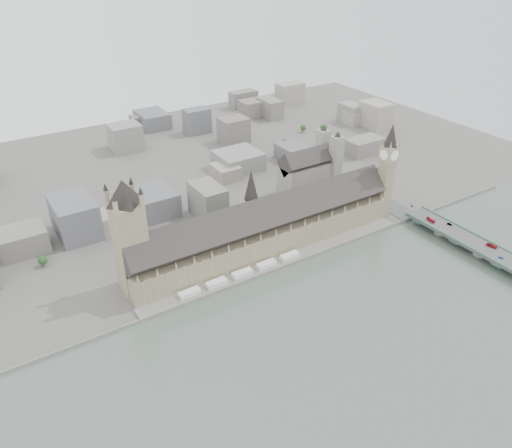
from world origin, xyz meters
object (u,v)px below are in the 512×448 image
red_bus_south (492,246)px  car_approach (412,206)px  westminster_abbey (310,171)px  red_bus_north (431,220)px  westminster_bridge (474,247)px  car_blue (501,258)px  elizabeth_tower (388,165)px  victoria_tower (129,232)px  car_silver (450,224)px  palace_of_westminster (264,228)px

red_bus_south → car_approach: (-1.81, 92.73, -0.64)m
westminster_abbey → red_bus_north: 143.03m
westminster_bridge → car_blue: car_blue is taller
red_bus_north → red_bus_south: 62.21m
elizabeth_tower → red_bus_south: bearing=-74.9°
victoria_tower → car_silver: 303.89m
westminster_abbey → red_bus_south: 204.34m
palace_of_westminster → westminster_abbey: size_ratio=3.90×
elizabeth_tower → red_bus_south: (29.32, -108.94, -46.51)m
palace_of_westminster → westminster_bridge: size_ratio=0.82×
westminster_bridge → car_blue: size_ratio=76.35×
car_approach → palace_of_westminster: bearing=-171.4°
red_bus_north → car_silver: size_ratio=2.12×
red_bus_south → palace_of_westminster: bearing=131.1°
car_silver → red_bus_north: bearing=106.7°
victoria_tower → westminster_abbey: size_ratio=1.47×
red_bus_north → palace_of_westminster: bearing=167.3°
westminster_abbey → red_bus_north: bearing=-70.8°
red_bus_north → car_blue: red_bus_north is taller
elizabeth_tower → red_bus_south: size_ratio=11.32×
red_bus_south → victoria_tower: bearing=143.2°
westminster_bridge → car_blue: bearing=-96.9°
elizabeth_tower → westminster_bridge: (24.00, -95.50, -52.96)m
red_bus_south → car_blue: 18.07m
victoria_tower → red_bus_south: victoria_tower is taller
victoria_tower → car_approach: 292.91m
victoria_tower → car_approach: (287.52, -34.21, -44.28)m
elizabeth_tower → red_bus_north: elizabeth_tower is taller
red_bus_north → red_bus_south: red_bus_north is taller
palace_of_westminster → elizabeth_tower: bearing=-4.8°
elizabeth_tower → victoria_tower: elizabeth_tower is taller
elizabeth_tower → westminster_bridge: 111.81m
westminster_abbey → car_approach: 117.61m
elizabeth_tower → car_approach: 56.95m
elizabeth_tower → car_silver: 83.45m
palace_of_westminster → car_silver: size_ratio=56.02×
red_bus_north → car_approach: red_bus_north is taller
palace_of_westminster → car_approach: palace_of_westminster is taller
car_silver → palace_of_westminster: bearing=138.8°
car_silver → car_blue: bearing=-115.9°
red_bus_north → westminster_abbey: bearing=117.0°
westminster_bridge → palace_of_westminster: bearing=146.5°
palace_of_westminster → car_approach: (165.52, -27.91, -11.78)m
victoria_tower → car_blue: size_ratio=23.49×
palace_of_westminster → car_blue: 209.40m
elizabeth_tower → car_blue: (20.46, -124.67, -47.11)m
westminster_bridge → victoria_tower: bearing=158.2°
red_bus_south → westminster_abbey: bearing=93.0°
victoria_tower → westminster_abbey: (232.92, 69.00, -30.12)m
westminster_bridge → red_bus_south: (5.32, -13.44, 6.45)m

